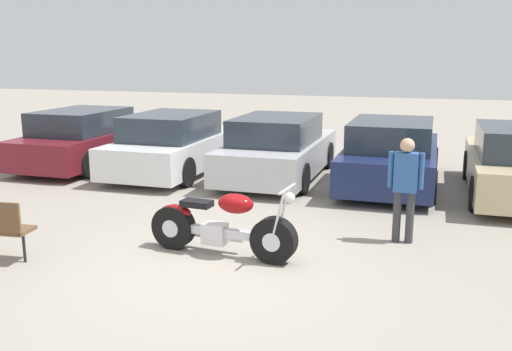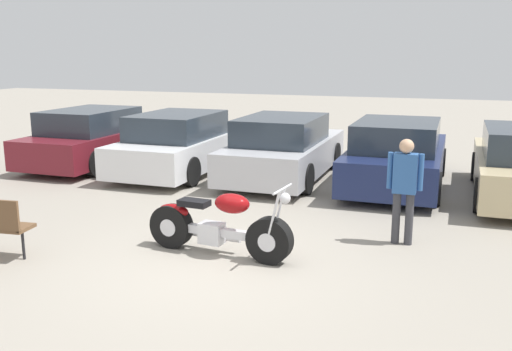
% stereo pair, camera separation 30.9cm
% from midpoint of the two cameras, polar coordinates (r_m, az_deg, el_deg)
% --- Properties ---
extents(ground_plane, '(60.00, 60.00, 0.00)m').
position_cam_midpoint_polar(ground_plane, '(7.80, -3.56, -9.02)').
color(ground_plane, gray).
extents(motorcycle, '(2.22, 0.66, 1.07)m').
position_cam_midpoint_polar(motorcycle, '(8.09, -2.80, -5.07)').
color(motorcycle, black).
rests_on(motorcycle, ground_plane).
extents(parked_car_maroon, '(1.94, 4.47, 1.43)m').
position_cam_midpoint_polar(parked_car_maroon, '(15.09, -15.19, 3.62)').
color(parked_car_maroon, maroon).
rests_on(parked_car_maroon, ground_plane).
extents(parked_car_white, '(1.94, 4.47, 1.43)m').
position_cam_midpoint_polar(parked_car_white, '(13.71, -6.82, 3.13)').
color(parked_car_white, white).
rests_on(parked_car_white, ground_plane).
extents(parked_car_silver, '(1.94, 4.47, 1.43)m').
position_cam_midpoint_polar(parked_car_silver, '(12.95, 3.48, 2.66)').
color(parked_car_silver, '#BCBCC1').
rests_on(parked_car_silver, ground_plane).
extents(parked_car_navy, '(1.94, 4.47, 1.43)m').
position_cam_midpoint_polar(parked_car_navy, '(12.51, 14.59, 1.93)').
color(parked_car_navy, '#19234C').
rests_on(parked_car_navy, ground_plane).
extents(person_standing, '(0.52, 0.21, 1.59)m').
position_cam_midpoint_polar(person_standing, '(8.71, 15.62, -0.72)').
color(person_standing, '#38383D').
rests_on(person_standing, ground_plane).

